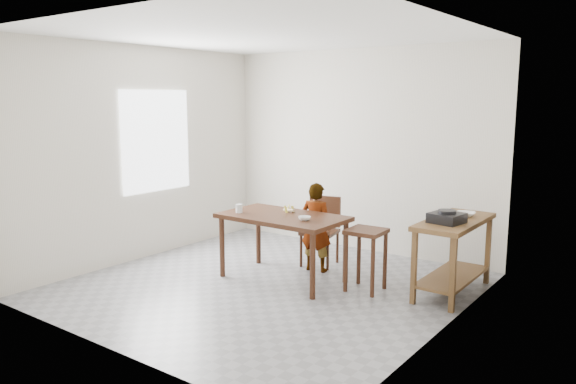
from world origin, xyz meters
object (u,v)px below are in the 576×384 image
Objects in this scene: dining_chair at (320,232)px; stool at (366,260)px; dining_table at (283,247)px; child at (316,227)px; prep_counter at (453,256)px.

dining_chair reaches higher than stool.
dining_table is 2.08× the size of stool.
dining_table is 1.31× the size of child.
dining_table is 0.73m from dining_chair.
prep_counter is (1.72, 0.70, 0.03)m from dining_table.
dining_chair reaches higher than dining_table.
dining_chair is at bearing 88.30° from dining_table.
child is at bearing -172.84° from prep_counter.
child is 0.27m from dining_chair.
stool is at bearing 152.89° from child.
dining_chair is at bearing 179.03° from prep_counter.
dining_table is at bearing 67.44° from child.
dining_chair is (-1.70, 0.03, 0.02)m from prep_counter.
prep_counter reaches higher than stool.
child reaches higher than dining_table.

